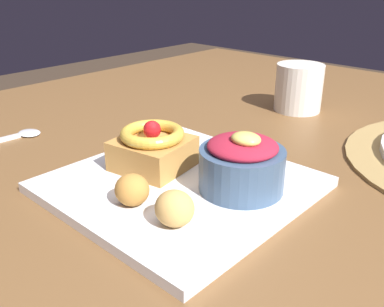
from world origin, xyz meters
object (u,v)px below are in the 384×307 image
front_plate (181,185)px  fritter_middle (132,190)px  berry_ramekin (242,164)px  coffee_mug (299,88)px  spoon (12,137)px  fritter_front (175,208)px  cake_slice (153,148)px

front_plate → fritter_middle: size_ratio=7.10×
front_plate → berry_ramekin: (0.07, 0.03, 0.04)m
coffee_mug → front_plate: bearing=-81.1°
berry_ramekin → spoon: size_ratio=0.75×
front_plate → fritter_front: bearing=-49.1°
fritter_middle → spoon: size_ratio=0.30×
front_plate → coffee_mug: coffee_mug is taller
berry_ramekin → fritter_middle: bearing=-121.2°
fritter_middle → spoon: (-0.31, 0.02, -0.03)m
berry_ramekin → spoon: berry_ramekin is taller
cake_slice → front_plate: bearing=-3.4°
berry_ramekin → cake_slice: bearing=-166.5°
spoon → coffee_mug: 0.50m
fritter_front → spoon: fritter_front is taller
front_plate → berry_ramekin: bearing=25.3°
cake_slice → berry_ramekin: size_ratio=1.01×
coffee_mug → berry_ramekin: bearing=-70.0°
front_plate → coffee_mug: 0.38m
spoon → berry_ramekin: bearing=-72.6°
fritter_middle → coffee_mug: bearing=97.7°
cake_slice → fritter_middle: cake_slice is taller
front_plate → coffee_mug: (-0.06, 0.37, 0.04)m
front_plate → coffee_mug: size_ratio=3.15×
fritter_front → berry_ramekin: bearing=88.4°
spoon → fritter_middle: bearing=-89.0°
front_plate → fritter_middle: 0.08m
front_plate → fritter_middle: bearing=-88.7°
fritter_front → fritter_middle: 0.06m
fritter_front → front_plate: bearing=130.9°
front_plate → fritter_front: size_ratio=6.74×
cake_slice → fritter_front: size_ratio=2.43×
fritter_middle → coffee_mug: (-0.06, 0.44, 0.01)m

